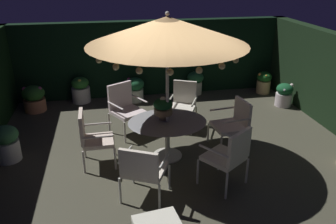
{
  "coord_description": "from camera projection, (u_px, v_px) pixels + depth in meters",
  "views": [
    {
      "loc": [
        -1.17,
        -5.41,
        3.31
      ],
      "look_at": [
        -0.17,
        -0.05,
        0.93
      ],
      "focal_mm": 36.17,
      "sensor_mm": 36.0,
      "label": 1
    }
  ],
  "objects": [
    {
      "name": "patio_chair_east",
      "position": [
        125.0,
        106.0,
        7.08
      ],
      "size": [
        0.84,
        0.84,
        1.06
      ],
      "color": "silver",
      "rests_on": "ground_plane"
    },
    {
      "name": "potted_plant_left_far",
      "position": [
        135.0,
        89.0,
        8.84
      ],
      "size": [
        0.48,
        0.48,
        0.63
      ],
      "color": "beige",
      "rests_on": "ground_plane"
    },
    {
      "name": "ground_plane",
      "position": [
        176.0,
        156.0,
        6.4
      ],
      "size": [
        7.58,
        7.27,
        0.02
      ],
      "primitive_type": "cube",
      "color": "#424032"
    },
    {
      "name": "patio_chair_northeast",
      "position": [
        183.0,
        102.0,
        7.36
      ],
      "size": [
        0.76,
        0.78,
        1.0
      ],
      "color": "beige",
      "rests_on": "ground_plane"
    },
    {
      "name": "centerpiece_planter",
      "position": [
        163.0,
        107.0,
        6.05
      ],
      "size": [
        0.35,
        0.35,
        0.44
      ],
      "color": "#806E4E",
      "rests_on": "patio_dining_table"
    },
    {
      "name": "potted_plant_right_near",
      "position": [
        195.0,
        82.0,
        9.33
      ],
      "size": [
        0.45,
        0.45,
        0.64
      ],
      "color": "beige",
      "rests_on": "ground_plane"
    },
    {
      "name": "patio_chair_south",
      "position": [
        143.0,
        168.0,
        4.97
      ],
      "size": [
        0.82,
        0.79,
        0.94
      ],
      "color": "silver",
      "rests_on": "ground_plane"
    },
    {
      "name": "potted_plant_back_right",
      "position": [
        81.0,
        90.0,
        8.78
      ],
      "size": [
        0.47,
        0.47,
        0.67
      ],
      "color": "beige",
      "rests_on": "ground_plane"
    },
    {
      "name": "patio_chair_southeast",
      "position": [
        92.0,
        135.0,
        5.9
      ],
      "size": [
        0.58,
        0.57,
        1.02
      ],
      "color": "beige",
      "rests_on": "ground_plane"
    },
    {
      "name": "patio_chair_north",
      "position": [
        234.0,
        121.0,
        6.54
      ],
      "size": [
        0.68,
        0.7,
        0.95
      ],
      "color": "beige",
      "rests_on": "ground_plane"
    },
    {
      "name": "patio_dining_table",
      "position": [
        167.0,
        128.0,
        6.15
      ],
      "size": [
        1.43,
        1.2,
        0.73
      ],
      "color": "beige",
      "rests_on": "ground_plane"
    },
    {
      "name": "potted_plant_front_corner",
      "position": [
        6.0,
        143.0,
        6.12
      ],
      "size": [
        0.47,
        0.47,
        0.68
      ],
      "color": "silver",
      "rests_on": "ground_plane"
    },
    {
      "name": "potted_plant_back_center",
      "position": [
        284.0,
        94.0,
        8.55
      ],
      "size": [
        0.42,
        0.41,
        0.59
      ],
      "color": "silver",
      "rests_on": "ground_plane"
    },
    {
      "name": "hedge_backdrop_rear",
      "position": [
        150.0,
        58.0,
        9.14
      ],
      "size": [
        7.58,
        0.3,
        1.99
      ],
      "primitive_type": "cube",
      "color": "black",
      "rests_on": "ground_plane"
    },
    {
      "name": "potted_plant_back_left",
      "position": [
        34.0,
        98.0,
        8.25
      ],
      "size": [
        0.53,
        0.53,
        0.64
      ],
      "color": "#AD6B4C",
      "rests_on": "ground_plane"
    },
    {
      "name": "potted_plant_right_far",
      "position": [
        264.0,
        82.0,
        9.42
      ],
      "size": [
        0.4,
        0.4,
        0.61
      ],
      "color": "tan",
      "rests_on": "ground_plane"
    },
    {
      "name": "patio_chair_southwest",
      "position": [
        230.0,
        154.0,
        5.28
      ],
      "size": [
        0.83,
        0.83,
        1.03
      ],
      "color": "silver",
      "rests_on": "ground_plane"
    },
    {
      "name": "patio_umbrella",
      "position": [
        167.0,
        31.0,
        5.45
      ],
      "size": [
        2.67,
        2.67,
        2.64
      ],
      "color": "beige",
      "rests_on": "ground_plane"
    }
  ]
}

